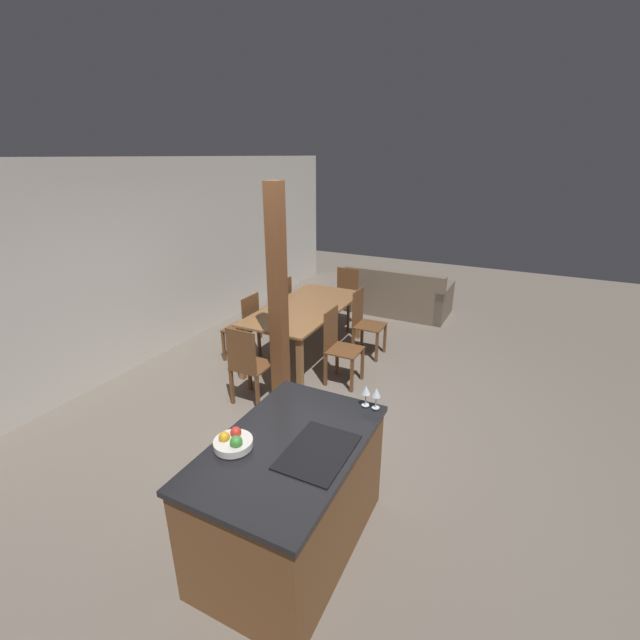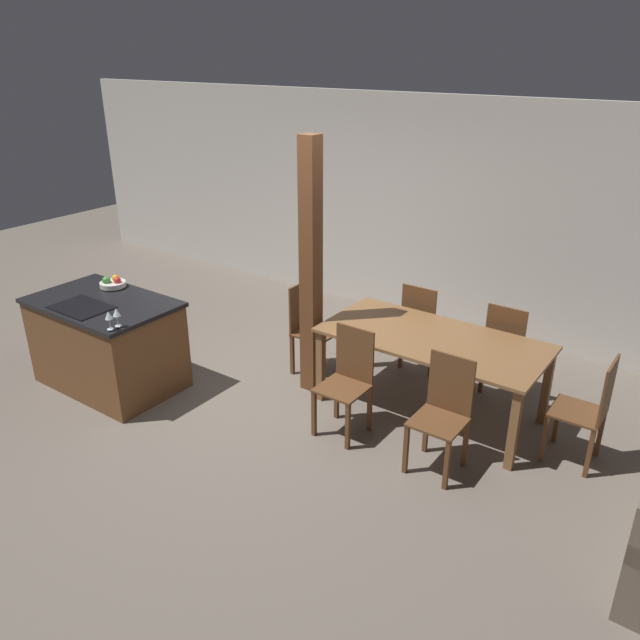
# 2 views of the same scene
# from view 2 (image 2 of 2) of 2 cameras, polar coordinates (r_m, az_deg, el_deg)

# --- Properties ---
(ground_plane) EXTENTS (16.00, 16.00, 0.00)m
(ground_plane) POSITION_cam_2_polar(r_m,az_deg,el_deg) (6.15, -5.69, -7.43)
(ground_plane) COLOR #665B51
(wall_back) EXTENTS (11.20, 0.08, 2.70)m
(wall_back) POSITION_cam_2_polar(r_m,az_deg,el_deg) (7.82, 7.70, 10.03)
(wall_back) COLOR beige
(wall_back) RESTS_ON ground_plane
(kitchen_island) EXTENTS (1.45, 0.92, 0.92)m
(kitchen_island) POSITION_cam_2_polar(r_m,az_deg,el_deg) (6.59, -18.84, -1.97)
(kitchen_island) COLOR brown
(kitchen_island) RESTS_ON ground_plane
(fruit_bowl) EXTENTS (0.26, 0.26, 0.12)m
(fruit_bowl) POSITION_cam_2_polar(r_m,az_deg,el_deg) (6.72, -18.42, 3.24)
(fruit_bowl) COLOR silver
(fruit_bowl) RESTS_ON kitchen_island
(wine_glass_near) EXTENTS (0.07, 0.07, 0.17)m
(wine_glass_near) POSITION_cam_2_polar(r_m,az_deg,el_deg) (5.66, -18.77, 0.36)
(wine_glass_near) COLOR silver
(wine_glass_near) RESTS_ON kitchen_island
(wine_glass_middle) EXTENTS (0.07, 0.07, 0.17)m
(wine_glass_middle) POSITION_cam_2_polar(r_m,az_deg,el_deg) (5.70, -18.11, 0.63)
(wine_glass_middle) COLOR silver
(wine_glass_middle) RESTS_ON kitchen_island
(dining_table) EXTENTS (2.02, 0.98, 0.76)m
(dining_table) POSITION_cam_2_polar(r_m,az_deg,el_deg) (5.76, 10.24, -2.36)
(dining_table) COLOR brown
(dining_table) RESTS_ON ground_plane
(dining_chair_near_left) EXTENTS (0.40, 0.40, 0.96)m
(dining_chair_near_left) POSITION_cam_2_polar(r_m,az_deg,el_deg) (5.48, 2.52, -5.48)
(dining_chair_near_left) COLOR brown
(dining_chair_near_left) RESTS_ON ground_plane
(dining_chair_near_right) EXTENTS (0.40, 0.40, 0.96)m
(dining_chair_near_right) POSITION_cam_2_polar(r_m,az_deg,el_deg) (5.11, 11.17, -8.27)
(dining_chair_near_right) COLOR brown
(dining_chair_near_right) RESTS_ON ground_plane
(dining_chair_far_left) EXTENTS (0.40, 0.40, 0.96)m
(dining_chair_far_left) POSITION_cam_2_polar(r_m,az_deg,el_deg) (6.59, 9.32, -0.50)
(dining_chair_far_left) COLOR brown
(dining_chair_far_left) RESTS_ON ground_plane
(dining_chair_far_right) EXTENTS (0.40, 0.40, 0.96)m
(dining_chair_far_right) POSITION_cam_2_polar(r_m,az_deg,el_deg) (6.29, 16.70, -2.45)
(dining_chair_far_right) COLOR brown
(dining_chair_far_right) RESTS_ON ground_plane
(dining_chair_head_end) EXTENTS (0.40, 0.40, 0.96)m
(dining_chair_head_end) POSITION_cam_2_polar(r_m,az_deg,el_deg) (6.47, -0.94, -0.64)
(dining_chair_head_end) COLOR brown
(dining_chair_head_end) RESTS_ON ground_plane
(dining_chair_foot_end) EXTENTS (0.40, 0.40, 0.96)m
(dining_chair_foot_end) POSITION_cam_2_polar(r_m,az_deg,el_deg) (5.49, 23.31, -7.54)
(dining_chair_foot_end) COLOR brown
(dining_chair_foot_end) RESTS_ON ground_plane
(timber_post) EXTENTS (0.16, 0.16, 2.49)m
(timber_post) POSITION_cam_2_polar(r_m,az_deg,el_deg) (5.86, -0.84, 4.50)
(timber_post) COLOR brown
(timber_post) RESTS_ON ground_plane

